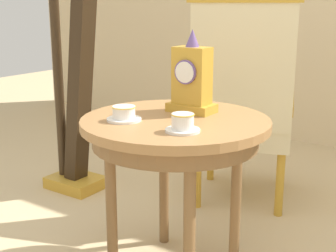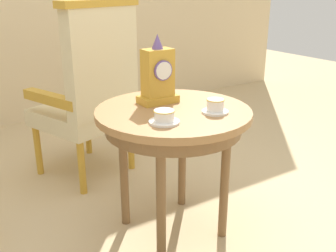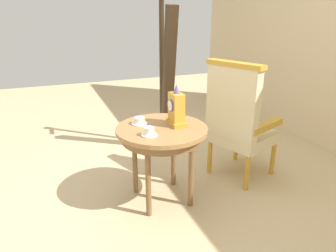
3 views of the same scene
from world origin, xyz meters
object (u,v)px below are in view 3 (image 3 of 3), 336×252
object	(u,v)px
side_table	(162,136)
teacup_right	(149,132)
armchair	(238,120)
mantel_clock	(176,109)
teacup_left	(139,121)
harp	(166,88)

from	to	relation	value
side_table	teacup_right	bearing A→B (deg)	-49.06
side_table	armchair	xyz separation A→B (m)	(-0.09, 0.80, 0.00)
side_table	mantel_clock	xyz separation A→B (m)	(-0.01, 0.13, 0.21)
teacup_left	teacup_right	xyz separation A→B (m)	(0.27, -0.01, 0.00)
teacup_right	mantel_clock	size ratio (longest dim) A/B	0.37
mantel_clock	armchair	distance (m)	0.71
teacup_right	harp	size ratio (longest dim) A/B	0.07
armchair	harp	xyz separation A→B (m)	(-0.89, -0.37, 0.15)
harp	mantel_clock	bearing A→B (deg)	-17.23
side_table	harp	bearing A→B (deg)	156.30
side_table	teacup_right	size ratio (longest dim) A/B	6.00
side_table	teacup_right	xyz separation A→B (m)	(0.13, -0.15, 0.11)
teacup_left	harp	bearing A→B (deg)	145.67
side_table	harp	xyz separation A→B (m)	(-0.98, 0.43, 0.15)
mantel_clock	harp	distance (m)	1.02
side_table	mantel_clock	distance (m)	0.25
side_table	teacup_left	distance (m)	0.23
mantel_clock	armchair	size ratio (longest dim) A/B	0.29
teacup_left	armchair	distance (m)	0.95
teacup_left	armchair	world-z (taller)	armchair
teacup_right	mantel_clock	distance (m)	0.33
armchair	teacup_left	bearing A→B (deg)	-92.90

